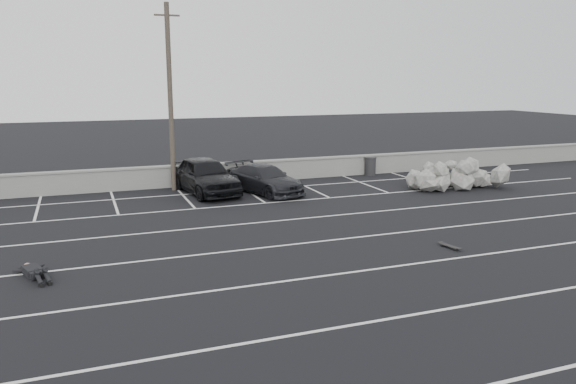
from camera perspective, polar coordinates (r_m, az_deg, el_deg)
name	(u,v)px	position (r m, az deg, el deg)	size (l,w,h in m)	color
ground	(335,275)	(15.39, 4.84, -8.35)	(120.00, 120.00, 0.00)	black
seawall	(215,173)	(28.15, -7.45, 1.90)	(50.00, 0.45, 1.06)	gray
stall_lines	(278,233)	(19.24, -1.03, -4.20)	(36.00, 20.05, 0.01)	silver
car_left	(205,175)	(25.93, -8.40, 1.69)	(1.97, 4.90, 1.67)	black
car_right	(265,179)	(25.82, -2.37, 1.33)	(1.80, 4.42, 1.28)	black
utility_pole	(170,98)	(26.57, -11.87, 9.34)	(1.13, 0.23, 8.51)	#4C4238
trash_bin	(370,166)	(30.85, 8.37, 2.63)	(0.66, 0.66, 0.98)	#272729
riprap_pile	(454,180)	(27.82, 16.47, 1.19)	(5.30, 3.21, 1.18)	#A19E97
person	(32,267)	(16.72, -24.56, -6.97)	(1.54, 2.34, 0.44)	black
skateboard	(450,246)	(18.28, 16.13, -5.31)	(0.31, 0.72, 0.08)	black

